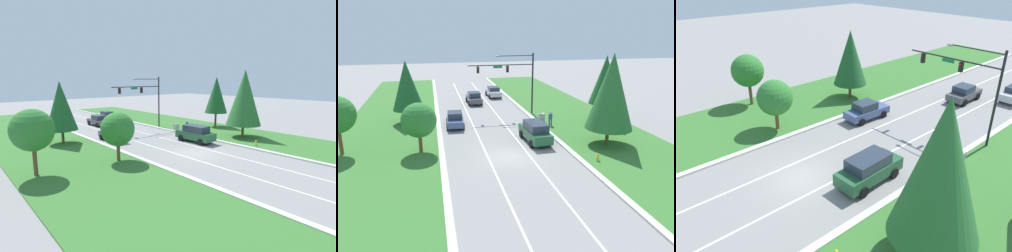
% 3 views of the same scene
% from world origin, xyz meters
% --- Properties ---
extents(ground_plane, '(160.00, 160.00, 0.00)m').
position_xyz_m(ground_plane, '(0.00, 0.00, 0.00)').
color(ground_plane, gray).
extents(curb_strip_right, '(0.50, 90.00, 0.15)m').
position_xyz_m(curb_strip_right, '(5.65, 0.00, 0.07)').
color(curb_strip_right, beige).
rests_on(curb_strip_right, ground_plane).
extents(curb_strip_left, '(0.50, 90.00, 0.15)m').
position_xyz_m(curb_strip_left, '(-5.65, 0.00, 0.07)').
color(curb_strip_left, beige).
rests_on(curb_strip_left, ground_plane).
extents(grass_verge_right, '(10.00, 90.00, 0.08)m').
position_xyz_m(grass_verge_right, '(10.90, 0.00, 0.04)').
color(grass_verge_right, '#38702D').
rests_on(grass_verge_right, ground_plane).
extents(grass_verge_left, '(10.00, 90.00, 0.08)m').
position_xyz_m(grass_verge_left, '(-10.90, 0.00, 0.04)').
color(grass_verge_left, '#38702D').
rests_on(grass_verge_left, ground_plane).
extents(lane_stripe_inner_left, '(0.14, 81.00, 0.01)m').
position_xyz_m(lane_stripe_inner_left, '(-1.80, 0.00, 0.00)').
color(lane_stripe_inner_left, white).
rests_on(lane_stripe_inner_left, ground_plane).
extents(lane_stripe_inner_right, '(0.14, 81.00, 0.01)m').
position_xyz_m(lane_stripe_inner_right, '(1.80, 0.00, 0.00)').
color(lane_stripe_inner_right, white).
rests_on(lane_stripe_inner_right, ground_plane).
extents(traffic_signal_mast, '(8.21, 0.41, 7.73)m').
position_xyz_m(traffic_signal_mast, '(3.93, 13.71, 5.18)').
color(traffic_signal_mast, black).
rests_on(traffic_signal_mast, ground_plane).
extents(forest_suv, '(2.21, 4.95, 2.00)m').
position_xyz_m(forest_suv, '(3.38, 3.26, 1.04)').
color(forest_suv, '#235633').
rests_on(forest_suv, ground_plane).
extents(slate_blue_sedan, '(2.11, 4.47, 1.73)m').
position_xyz_m(slate_blue_sedan, '(-3.82, 10.20, 0.86)').
color(slate_blue_sedan, '#475684').
rests_on(slate_blue_sedan, ground_plane).
extents(graphite_sedan, '(2.09, 4.47, 1.73)m').
position_xyz_m(graphite_sedan, '(-0.20, 21.25, 0.87)').
color(graphite_sedan, '#4C4C51').
rests_on(graphite_sedan, ground_plane).
extents(silver_sedan, '(2.07, 4.58, 1.66)m').
position_xyz_m(silver_sedan, '(3.47, 25.38, 0.85)').
color(silver_sedan, silver).
rests_on(silver_sedan, ground_plane).
extents(utility_cabinet, '(0.70, 0.60, 1.05)m').
position_xyz_m(utility_cabinet, '(6.22, 9.69, 0.53)').
color(utility_cabinet, '#9E9E99').
rests_on(utility_cabinet, ground_plane).
extents(pedestrian, '(0.41, 0.28, 1.69)m').
position_xyz_m(pedestrian, '(6.68, 7.94, 0.94)').
color(pedestrian, '#232842').
rests_on(pedestrian, ground_plane).
extents(fire_hydrant, '(0.34, 0.20, 0.70)m').
position_xyz_m(fire_hydrant, '(6.96, -2.63, 0.34)').
color(fire_hydrant, gold).
rests_on(fire_hydrant, ground_plane).
extents(conifer_near_right_tree, '(4.36, 4.36, 8.62)m').
position_xyz_m(conifer_near_right_tree, '(9.79, 0.95, 5.13)').
color(conifer_near_right_tree, brown).
rests_on(conifer_near_right_tree, ground_plane).
extents(oak_near_left_tree, '(3.06, 3.06, 4.54)m').
position_xyz_m(oak_near_left_tree, '(-7.43, 2.77, 2.99)').
color(oak_near_left_tree, brown).
rests_on(oak_near_left_tree, ground_plane).
extents(conifer_far_right_tree, '(3.47, 3.47, 7.79)m').
position_xyz_m(conifer_far_right_tree, '(13.22, 8.11, 5.00)').
color(conifer_far_right_tree, brown).
rests_on(conifer_far_right_tree, ground_plane).
extents(conifer_mid_left_tree, '(3.50, 3.50, 7.25)m').
position_xyz_m(conifer_mid_left_tree, '(-8.87, 12.74, 4.44)').
color(conifer_mid_left_tree, brown).
rests_on(conifer_mid_left_tree, ground_plane).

